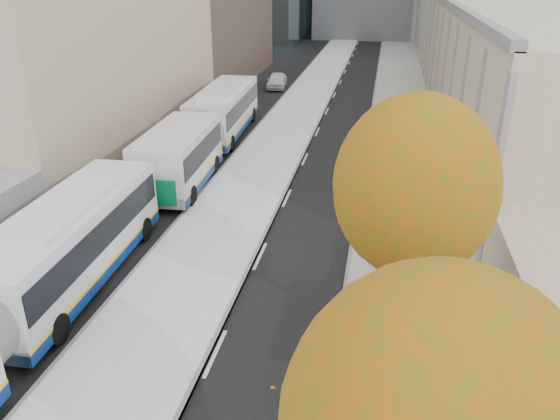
% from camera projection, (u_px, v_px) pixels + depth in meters
% --- Properties ---
extents(bus_platform, '(4.25, 150.00, 0.15)m').
position_uv_depth(bus_platform, '(283.00, 133.00, 37.00)').
color(bus_platform, silver).
rests_on(bus_platform, ground).
extents(sidewalk, '(4.75, 150.00, 0.08)m').
position_uv_depth(sidewalk, '(403.00, 140.00, 35.65)').
color(sidewalk, gray).
rests_on(sidewalk, ground).
extents(building_tan, '(18.00, 92.00, 8.00)m').
position_uv_depth(building_tan, '(511.00, 32.00, 58.11)').
color(building_tan, tan).
rests_on(building_tan, ground).
extents(bus_shelter, '(1.90, 4.40, 2.53)m').
position_uv_depth(bus_shelter, '(495.00, 344.00, 12.94)').
color(bus_shelter, '#383A3F').
rests_on(bus_shelter, sidewalk).
extents(tree_c, '(4.20, 4.20, 7.28)m').
position_uv_depth(tree_c, '(415.00, 187.00, 13.87)').
color(tree_c, black).
rests_on(tree_c, sidewalk).
extents(bus_near, '(3.23, 17.78, 2.95)m').
position_uv_depth(bus_near, '(2.00, 306.00, 15.44)').
color(bus_near, silver).
rests_on(bus_near, ground).
extents(bus_far, '(3.56, 18.47, 3.06)m').
position_uv_depth(bus_far, '(208.00, 127.00, 32.48)').
color(bus_far, silver).
rests_on(bus_far, ground).
extents(distant_car, '(2.00, 4.24, 1.40)m').
position_uv_depth(distant_car, '(277.00, 81.00, 50.79)').
color(distant_car, silver).
rests_on(distant_car, ground).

